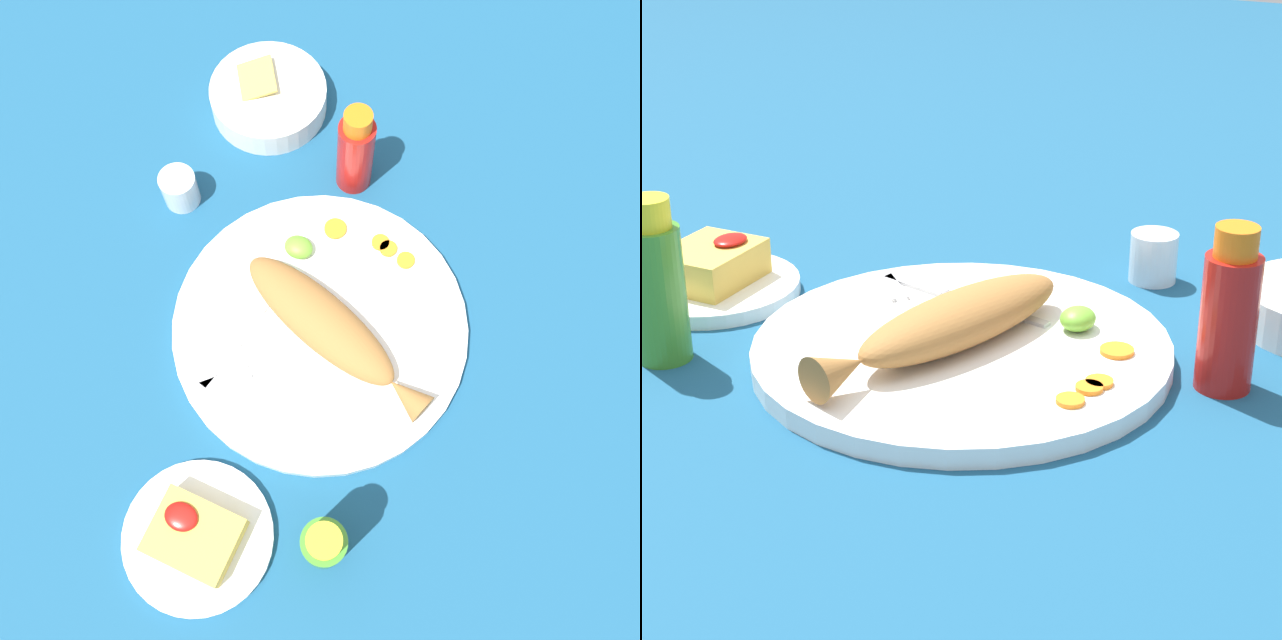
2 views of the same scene
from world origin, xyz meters
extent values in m
plane|color=navy|center=(0.00, 0.00, 0.00)|extent=(4.00, 4.00, 0.00)
cylinder|color=white|center=(0.00, 0.00, 0.01)|extent=(0.37, 0.37, 0.02)
ellipsoid|color=#996633|center=(0.00, 0.00, 0.04)|extent=(0.24, 0.14, 0.04)
cone|color=#996633|center=(-0.13, 0.04, 0.04)|extent=(0.06, 0.05, 0.04)
cube|color=silver|center=(0.01, 0.05, 0.02)|extent=(0.09, 0.09, 0.00)
cube|color=silver|center=(0.08, 0.11, 0.02)|extent=(0.06, 0.06, 0.00)
cube|color=silver|center=(0.07, 0.00, 0.02)|extent=(0.03, 0.11, 0.00)
cube|color=silver|center=(0.09, 0.09, 0.02)|extent=(0.03, 0.07, 0.00)
cylinder|color=orange|center=(-0.06, -0.12, 0.02)|extent=(0.02, 0.02, 0.00)
cylinder|color=orange|center=(-0.04, -0.13, 0.02)|extent=(0.02, 0.02, 0.00)
cylinder|color=orange|center=(-0.02, -0.13, 0.02)|extent=(0.02, 0.02, 0.00)
cylinder|color=orange|center=(0.04, -0.13, 0.02)|extent=(0.03, 0.03, 0.00)
ellipsoid|color=#6BB233|center=(0.07, -0.08, 0.03)|extent=(0.04, 0.03, 0.02)
cylinder|color=#B21914|center=(0.05, -0.22, 0.06)|extent=(0.05, 0.05, 0.12)
cylinder|color=orange|center=(0.05, -0.22, 0.13)|extent=(0.04, 0.04, 0.03)
cylinder|color=#3D8428|center=(-0.11, 0.24, 0.06)|extent=(0.05, 0.05, 0.12)
cylinder|color=yellow|center=(-0.11, 0.24, 0.13)|extent=(0.04, 0.04, 0.03)
cylinder|color=silver|center=(0.25, -0.10, 0.03)|extent=(0.05, 0.05, 0.05)
cylinder|color=white|center=(0.25, -0.10, 0.01)|extent=(0.04, 0.04, 0.02)
cylinder|color=white|center=(0.02, 0.28, 0.01)|extent=(0.17, 0.17, 0.01)
cube|color=gold|center=(0.02, 0.28, 0.03)|extent=(0.09, 0.08, 0.04)
ellipsoid|color=#AD140F|center=(0.04, 0.27, 0.05)|extent=(0.04, 0.03, 0.01)
camera|label=1|loc=(-0.12, 0.27, 0.85)|focal=40.00mm
camera|label=2|loc=(-0.82, -0.40, 0.45)|focal=65.00mm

